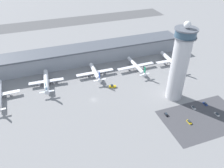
# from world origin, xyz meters

# --- Properties ---
(ground_plane) EXTENTS (1000.00, 1000.00, 0.00)m
(ground_plane) POSITION_xyz_m (0.00, 0.00, 0.00)
(ground_plane) COLOR gray
(terminal_building) EXTENTS (242.84, 25.00, 17.75)m
(terminal_building) POSITION_xyz_m (0.00, 70.00, 8.97)
(terminal_building) COLOR #9399A3
(terminal_building) RESTS_ON ground
(runway_strip) EXTENTS (364.26, 44.00, 0.01)m
(runway_strip) POSITION_xyz_m (0.00, 210.49, 0.00)
(runway_strip) COLOR #515154
(runway_strip) RESTS_ON ground
(control_tower) EXTENTS (17.37, 17.37, 67.89)m
(control_tower) POSITION_xyz_m (67.51, -18.88, 32.93)
(control_tower) COLOR #BCBCC1
(control_tower) RESTS_ON ground
(parking_lot_surface) EXTENTS (64.00, 40.00, 0.01)m
(parking_lot_surface) POSITION_xyz_m (74.54, -50.78, 0.00)
(parking_lot_surface) COLOR #424247
(parking_lot_surface) RESTS_ON ground
(airplane_gate_charlie) EXTENTS (32.43, 37.67, 14.20)m
(airplane_gate_charlie) POSITION_xyz_m (-35.99, 36.64, 4.46)
(airplane_gate_charlie) COLOR silver
(airplane_gate_charlie) RESTS_ON ground
(airplane_gate_delta) EXTENTS (38.21, 32.71, 13.73)m
(airplane_gate_delta) POSITION_xyz_m (11.93, 36.73, 4.46)
(airplane_gate_delta) COLOR white
(airplane_gate_delta) RESTS_ON ground
(airplane_gate_echo) EXTENTS (41.22, 38.07, 12.56)m
(airplane_gate_echo) POSITION_xyz_m (56.08, 34.62, 4.29)
(airplane_gate_echo) COLOR silver
(airplane_gate_echo) RESTS_ON ground
(airplane_gate_foxtrot) EXTENTS (32.39, 39.97, 13.87)m
(airplane_gate_foxtrot) POSITION_xyz_m (95.84, 32.04, 4.76)
(airplane_gate_foxtrot) COLOR white
(airplane_gate_foxtrot) RESTS_ON ground
(service_truck_baggage) EXTENTS (6.92, 4.30, 2.78)m
(service_truck_baggage) POSITION_xyz_m (21.65, 12.57, 0.96)
(service_truck_baggage) COLOR black
(service_truck_baggage) RESTS_ON ground
(car_maroon_suv) EXTENTS (1.94, 4.59, 1.48)m
(car_maroon_suv) POSITION_xyz_m (87.40, -51.06, 0.57)
(car_maroon_suv) COLOR black
(car_maroon_suv) RESTS_ON ground
(car_red_hatchback) EXTENTS (1.85, 4.62, 1.44)m
(car_red_hatchback) POSITION_xyz_m (74.81, -38.02, 0.56)
(car_red_hatchback) COLOR black
(car_red_hatchback) RESTS_ON ground
(car_green_van) EXTENTS (1.85, 4.12, 1.57)m
(car_green_van) POSITION_xyz_m (49.17, -37.70, 0.61)
(car_green_van) COLOR black
(car_green_van) RESTS_ON ground
(car_black_suv) EXTENTS (1.84, 4.62, 1.52)m
(car_black_suv) POSITION_xyz_m (87.16, -37.26, 0.59)
(car_black_suv) COLOR black
(car_black_suv) RESTS_ON ground
(car_grey_coupe) EXTENTS (1.92, 4.63, 1.58)m
(car_grey_coupe) POSITION_xyz_m (61.26, -50.86, 0.61)
(car_grey_coupe) COLOR black
(car_grey_coupe) RESTS_ON ground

